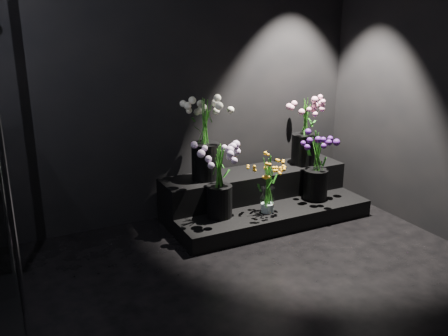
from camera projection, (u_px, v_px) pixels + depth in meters
floor at (275, 332)px, 3.05m from camera, size 4.00×4.00×0.00m
wall_back at (156, 68)px, 4.32m from camera, size 4.00×0.00×4.00m
display_riser at (260, 198)px, 4.76m from camera, size 1.85×0.82×0.41m
bouquet_orange_bells at (268, 184)px, 4.38m from camera, size 0.29×0.29×0.51m
bouquet_lilac at (219, 176)px, 4.26m from camera, size 0.37×0.37×0.64m
bouquet_purple at (317, 161)px, 4.67m from camera, size 0.37×0.37×0.66m
bouquet_cream_roses at (205, 133)px, 4.43m from camera, size 0.45×0.45×0.73m
bouquet_pink_roses at (305, 128)px, 4.89m from camera, size 0.41×0.41×0.66m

